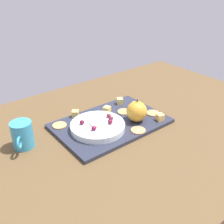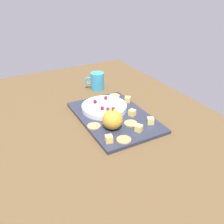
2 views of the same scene
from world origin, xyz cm
name	(u,v)px [view 1 (image 1 of 2)]	position (x,y,z in cm)	size (l,w,h in cm)	color
table	(119,133)	(0.00, 0.00, 2.10)	(140.41, 90.11, 4.20)	brown
platter	(111,123)	(-0.78, 3.77, 4.85)	(39.54, 26.34, 1.30)	#292D3E
serving_dish	(98,126)	(-7.36, 2.65, 6.56)	(18.90, 18.90, 2.13)	white
apple_whole	(137,111)	(7.20, -1.22, 9.24)	(7.48, 7.48, 7.48)	gold
apple_stem	(137,101)	(7.20, -1.22, 13.58)	(0.50, 0.50, 1.20)	brown
cheese_cube_0	(135,105)	(13.43, 6.23, 6.70)	(2.41, 2.41, 2.41)	#E1CB6B
cheese_cube_1	(75,114)	(-8.80, 15.06, 6.70)	(2.41, 2.41, 2.41)	#F0CA69
cheese_cube_2	(160,117)	(14.17, -6.40, 6.70)	(2.41, 2.41, 2.41)	#F2C368
cheese_cube_3	(120,101)	(11.17, 13.06, 6.70)	(2.41, 2.41, 2.41)	#E3CF73
cheese_cube_4	(107,110)	(2.47, 10.33, 6.70)	(2.41, 2.41, 2.41)	#EED46C
cracker_0	(124,112)	(7.77, 6.36, 5.70)	(5.09, 5.09, 0.40)	tan
cracker_1	(60,125)	(-16.76, 12.73, 5.70)	(5.09, 5.09, 0.40)	tan
cracker_2	(138,130)	(2.89, -6.84, 5.70)	(5.09, 5.09, 0.40)	tan
cracker_3	(153,113)	(15.78, -1.42, 5.70)	(5.09, 5.09, 0.40)	tan
grape_0	(82,122)	(-11.72, 5.65, 8.44)	(1.70, 1.53, 1.62)	maroon
grape_1	(111,118)	(-2.20, 1.77, 8.35)	(1.70, 1.53, 1.43)	maroon
grape_2	(110,122)	(-3.90, 0.08, 8.42)	(1.70, 1.53, 1.57)	maroon
grape_3	(93,128)	(-10.71, 0.38, 8.40)	(1.70, 1.53, 1.55)	maroon
grape_4	(109,116)	(-1.68, 3.80, 8.38)	(1.70, 1.53, 1.50)	maroon
apple_slice_0	(97,123)	(-7.41, 2.76, 7.93)	(5.37, 5.37, 0.60)	beige
cup	(22,135)	(-30.77, 10.37, 8.59)	(7.27, 9.05, 8.79)	#3898C1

